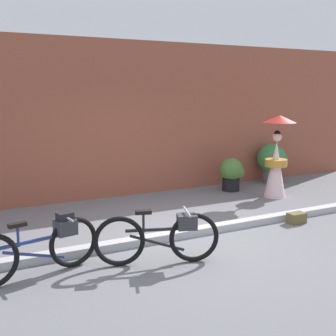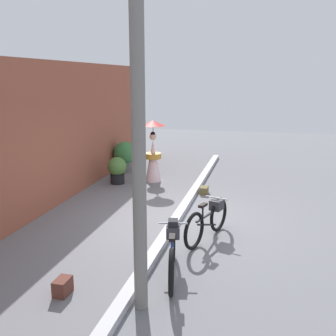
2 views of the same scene
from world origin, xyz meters
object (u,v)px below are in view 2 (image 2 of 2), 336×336
at_px(bicycle_near_officer, 172,250).
at_px(utility_pole, 138,133).
at_px(backpack_spare, 63,286).
at_px(bicycle_far_side, 208,219).
at_px(potted_plant_small, 126,155).
at_px(person_with_parasol, 153,152).
at_px(potted_plant_by_door, 118,169).
at_px(backpack_on_pavement, 204,190).

height_order(bicycle_near_officer, utility_pole, utility_pole).
bearing_deg(backpack_spare, bicycle_near_officer, -55.08).
xyz_separation_m(bicycle_near_officer, bicycle_far_side, (1.55, -0.35, -0.01)).
distance_m(backpack_spare, utility_pole, 2.57).
height_order(bicycle_near_officer, potted_plant_small, potted_plant_small).
bearing_deg(person_with_parasol, potted_plant_by_door, 119.24).
bearing_deg(backpack_on_pavement, utility_pole, 179.76).
bearing_deg(bicycle_far_side, bicycle_near_officer, 167.23).
bearing_deg(bicycle_far_side, backpack_spare, 145.30).
xyz_separation_m(bicycle_far_side, backpack_spare, (-2.52, 1.75, -0.27)).
relative_size(bicycle_far_side, backpack_on_pavement, 5.15).
bearing_deg(potted_plant_by_door, backpack_on_pavement, -99.62).
bearing_deg(backpack_spare, potted_plant_by_door, 13.46).
bearing_deg(bicycle_near_officer, utility_pole, 169.08).
relative_size(potted_plant_by_door, backpack_on_pavement, 2.45).
bearing_deg(potted_plant_small, bicycle_far_side, -144.85).
relative_size(person_with_parasol, backpack_on_pavement, 5.67).
bearing_deg(person_with_parasol, bicycle_far_side, -150.50).
relative_size(bicycle_near_officer, utility_pole, 0.36).
distance_m(bicycle_near_officer, person_with_parasol, 5.82).
bearing_deg(person_with_parasol, potted_plant_small, 52.00).
bearing_deg(bicycle_far_side, potted_plant_small, 35.15).
height_order(potted_plant_small, utility_pole, utility_pole).
height_order(potted_plant_by_door, potted_plant_small, potted_plant_small).
xyz_separation_m(person_with_parasol, backpack_spare, (-6.47, -0.49, -0.76)).
xyz_separation_m(backpack_on_pavement, utility_pole, (-5.54, 0.02, 2.30)).
bearing_deg(bicycle_near_officer, backpack_spare, 124.92).
xyz_separation_m(bicycle_near_officer, backpack_spare, (-0.97, 1.40, -0.28)).
bearing_deg(backpack_on_pavement, potted_plant_by_door, 80.38).
xyz_separation_m(potted_plant_by_door, potted_plant_small, (1.47, 0.28, 0.14)).
xyz_separation_m(bicycle_far_side, backpack_on_pavement, (2.97, 0.52, -0.29)).
distance_m(bicycle_far_side, potted_plant_small, 5.99).
bearing_deg(bicycle_near_officer, backpack_on_pavement, 2.21).
bearing_deg(person_with_parasol, utility_pole, -165.50).
relative_size(bicycle_far_side, person_with_parasol, 0.91).
xyz_separation_m(backpack_on_pavement, backpack_spare, (-5.49, 1.22, 0.03)).
xyz_separation_m(bicycle_near_officer, potted_plant_small, (6.44, 3.10, 0.17)).
height_order(bicycle_near_officer, backpack_spare, bicycle_near_officer).
bearing_deg(backpack_spare, person_with_parasol, 4.29).
relative_size(person_with_parasol, potted_plant_by_door, 2.32).
bearing_deg(utility_pole, person_with_parasol, 14.50).
height_order(bicycle_far_side, utility_pole, utility_pole).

